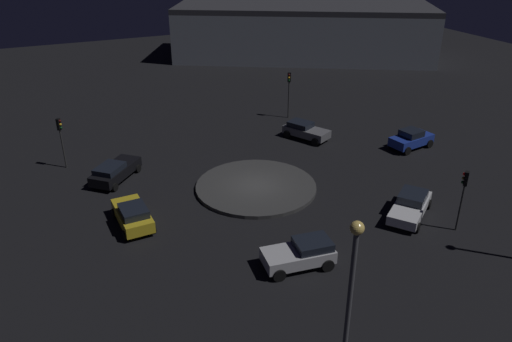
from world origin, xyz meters
The scene contains 13 objects.
ground_plane centered at (0.00, 0.00, 0.00)m, with size 114.38×114.38×0.00m, color black.
roundabout_island centered at (0.00, 0.00, 0.13)m, with size 8.63×8.63×0.27m, color #383838.
car_silver centered at (-1.45, -9.29, 0.81)m, with size 4.07×2.41×1.53m.
car_white centered at (7.58, -7.46, 0.74)m, with size 4.75×4.21×1.46m.
car_blue centered at (14.89, 1.31, 0.82)m, with size 4.03×2.46×1.63m.
car_black centered at (-8.96, 5.39, 0.75)m, with size 4.28×4.45×1.43m.
car_yellow centered at (-9.03, -1.39, 0.77)m, with size 2.15×4.11×1.51m.
car_grey centered at (7.76, 6.76, 0.77)m, with size 3.40×4.36×1.45m.
traffic_light_southeast centered at (9.04, -10.02, 2.87)m, with size 0.38×0.39×4.02m.
traffic_light_northeast centered at (8.86, 12.13, 3.18)m, with size 0.37×0.39×4.49m.
traffic_light_northwest centered at (-12.06, 9.16, 2.87)m, with size 0.39×0.37×4.03m.
streetlamp_south centered at (-4.71, -18.22, 5.37)m, with size 0.47×0.47×8.76m.
store_building centered at (22.38, 33.84, 3.61)m, with size 36.71×27.97×7.22m.
Camera 1 is at (-12.92, -28.91, 16.94)m, focal length 35.13 mm.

